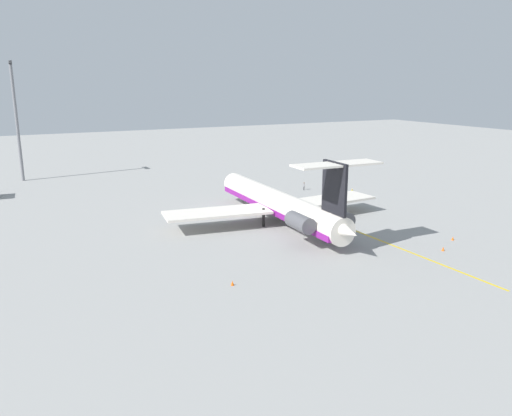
# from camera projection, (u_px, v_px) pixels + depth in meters

# --- Properties ---
(ground) EXTENTS (346.77, 346.77, 0.00)m
(ground) POSITION_uv_depth(u_px,v_px,m) (324.00, 212.00, 90.23)
(ground) COLOR gray
(main_jetliner) EXTENTS (42.40, 37.68, 12.36)m
(main_jetliner) POSITION_uv_depth(u_px,v_px,m) (281.00, 204.00, 81.71)
(main_jetliner) COLOR silver
(main_jetliner) RESTS_ON ground
(ground_crew_near_nose) EXTENTS (0.43, 0.27, 1.70)m
(ground_crew_near_nose) POSITION_uv_depth(u_px,v_px,m) (304.00, 185.00, 108.43)
(ground_crew_near_nose) COLOR black
(ground_crew_near_nose) RESTS_ON ground
(ground_crew_near_tail) EXTENTS (0.28, 0.45, 1.76)m
(ground_crew_near_tail) POSITION_uv_depth(u_px,v_px,m) (352.00, 192.00, 101.79)
(ground_crew_near_tail) COLOR black
(ground_crew_near_tail) RESTS_ON ground
(safety_cone_nose) EXTENTS (0.40, 0.40, 0.55)m
(safety_cone_nose) POSITION_uv_depth(u_px,v_px,m) (232.00, 283.00, 57.53)
(safety_cone_nose) COLOR #EA590F
(safety_cone_nose) RESTS_ON ground
(safety_cone_wingtip) EXTENTS (0.40, 0.40, 0.55)m
(safety_cone_wingtip) POSITION_uv_depth(u_px,v_px,m) (453.00, 238.00, 74.04)
(safety_cone_wingtip) COLOR #EA590F
(safety_cone_wingtip) RESTS_ON ground
(safety_cone_tail) EXTENTS (0.40, 0.40, 0.55)m
(safety_cone_tail) POSITION_uv_depth(u_px,v_px,m) (443.00, 249.00, 69.37)
(safety_cone_tail) COLOR #EA590F
(safety_cone_tail) RESTS_ON ground
(taxiway_centreline) EXTENTS (73.04, 1.22, 0.01)m
(taxiway_centreline) POSITION_uv_depth(u_px,v_px,m) (319.00, 216.00, 87.26)
(taxiway_centreline) COLOR gold
(taxiway_centreline) RESTS_ON ground
(light_mast) EXTENTS (4.00, 0.70, 27.21)m
(light_mast) POSITION_uv_depth(u_px,v_px,m) (16.00, 117.00, 115.61)
(light_mast) COLOR slate
(light_mast) RESTS_ON ground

